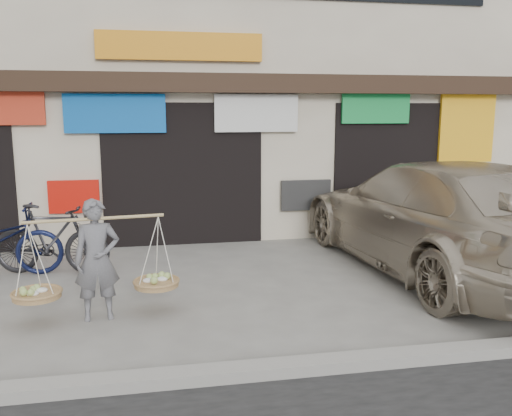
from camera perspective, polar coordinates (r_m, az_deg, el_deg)
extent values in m
plane|color=gray|center=(7.29, -5.85, -10.30)|extent=(70.00, 70.00, 0.00)
cube|color=gray|center=(5.44, -3.96, -17.01)|extent=(70.00, 0.25, 0.12)
cube|color=beige|center=(13.36, -8.63, 14.18)|extent=(14.00, 6.00, 7.00)
cube|color=black|center=(10.19, -7.85, 12.94)|extent=(14.00, 0.35, 0.35)
cube|color=black|center=(10.64, -7.74, 3.65)|extent=(3.00, 0.60, 2.70)
cube|color=black|center=(11.77, 14.76, 4.02)|extent=(3.00, 0.60, 2.70)
cube|color=#0A56B1|center=(10.25, -14.60, 9.61)|extent=(1.80, 0.08, 0.70)
cube|color=silver|center=(10.42, 0.04, 9.94)|extent=(1.60, 0.08, 0.70)
cube|color=#158E3F|center=(11.12, 12.48, 10.24)|extent=(1.40, 0.08, 0.60)
cube|color=#F8AC17|center=(12.05, 21.28, 7.86)|extent=(1.20, 0.08, 1.40)
cube|color=red|center=(10.45, -18.61, 1.15)|extent=(0.90, 0.08, 0.60)
cube|color=#272727|center=(10.77, 5.27, 1.36)|extent=(1.00, 0.08, 0.60)
cube|color=orange|center=(10.31, -7.96, 16.53)|extent=(3.00, 0.08, 0.50)
imported|color=slate|center=(6.92, -16.39, -5.27)|extent=(0.59, 0.42, 1.50)
cylinder|color=tan|center=(6.80, -16.60, -1.10)|extent=(1.64, 0.24, 0.04)
cylinder|color=#A07B4C|center=(7.05, -22.06, -8.47)|extent=(0.56, 0.56, 0.07)
ellipsoid|color=#A5BF66|center=(7.03, -22.09, -8.01)|extent=(0.39, 0.39, 0.10)
cylinder|color=#A07B4C|center=(7.07, -10.43, -7.82)|extent=(0.56, 0.56, 0.07)
ellipsoid|color=#A5BF66|center=(7.05, -10.45, -7.36)|extent=(0.39, 0.39, 0.10)
imported|color=black|center=(9.09, -20.77, -3.12)|extent=(1.93, 0.95, 1.12)
imported|color=#B1A48F|center=(9.11, 18.44, -0.76)|extent=(2.98, 6.36, 1.79)
cube|color=black|center=(11.69, 10.44, 0.19)|extent=(1.70, 0.23, 0.45)
cube|color=silver|center=(11.77, 10.26, -0.23)|extent=(0.45, 0.05, 0.12)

